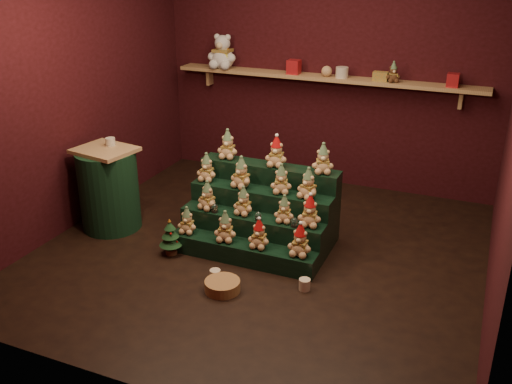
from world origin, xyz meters
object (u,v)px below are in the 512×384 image
at_px(snow_globe_a, 215,208).
at_px(mug_right, 305,284).
at_px(riser_tier_front, 242,252).
at_px(snow_globe_b, 258,216).
at_px(mini_christmas_tree, 170,237).
at_px(mug_left, 215,275).
at_px(brown_bear, 393,72).
at_px(snow_globe_c, 294,222).
at_px(white_bear, 223,47).
at_px(wicker_basket, 222,286).
at_px(side_table, 109,189).

distance_m(snow_globe_a, mug_right, 1.16).
height_order(riser_tier_front, snow_globe_b, snow_globe_b).
height_order(mini_christmas_tree, mug_left, mini_christmas_tree).
bearing_deg(snow_globe_a, mug_right, -20.93).
height_order(riser_tier_front, brown_bear, brown_bear).
height_order(mini_christmas_tree, brown_bear, brown_bear).
height_order(snow_globe_b, snow_globe_c, snow_globe_c).
height_order(mug_left, white_bear, white_bear).
bearing_deg(riser_tier_front, white_bear, 119.63).
xyz_separation_m(mug_right, wicker_basket, (-0.63, -0.29, -0.00)).
xyz_separation_m(snow_globe_b, snow_globe_c, (0.35, 0.00, 0.00)).
relative_size(snow_globe_b, wicker_basket, 0.27).
bearing_deg(snow_globe_c, brown_bear, 77.40).
xyz_separation_m(side_table, wicker_basket, (1.58, -0.65, -0.37)).
distance_m(snow_globe_b, mug_left, 0.68).
height_order(riser_tier_front, side_table, side_table).
relative_size(snow_globe_c, mini_christmas_tree, 0.24).
bearing_deg(riser_tier_front, wicker_basket, -84.46).
height_order(snow_globe_a, white_bear, white_bear).
height_order(snow_globe_c, side_table, side_table).
bearing_deg(mug_right, side_table, 170.74).
xyz_separation_m(snow_globe_b, brown_bear, (0.78, 1.91, 1.03)).
distance_m(riser_tier_front, snow_globe_c, 0.56).
distance_m(snow_globe_c, mini_christmas_tree, 1.17).
bearing_deg(riser_tier_front, side_table, 175.37).
bearing_deg(mug_left, mini_christmas_tree, 156.99).
height_order(snow_globe_b, brown_bear, brown_bear).
distance_m(mug_left, mug_right, 0.78).
height_order(riser_tier_front, snow_globe_c, snow_globe_c).
xyz_separation_m(mug_left, wicker_basket, (0.13, -0.13, -0.00)).
distance_m(snow_globe_c, mug_right, 0.58).
relative_size(riser_tier_front, snow_globe_a, 16.00).
xyz_separation_m(mini_christmas_tree, brown_bear, (1.54, 2.21, 1.25)).
bearing_deg(riser_tier_front, mini_christmas_tree, -168.23).
distance_m(snow_globe_a, snow_globe_c, 0.79).
relative_size(snow_globe_a, mug_right, 0.89).
xyz_separation_m(mug_right, brown_bear, (0.19, 2.31, 1.38)).
bearing_deg(mug_left, snow_globe_c, 46.46).
xyz_separation_m(mini_christmas_tree, wicker_basket, (0.72, -0.38, -0.13)).
xyz_separation_m(mug_right, white_bear, (-1.86, 2.31, 1.53)).
bearing_deg(white_bear, brown_bear, -0.40).
bearing_deg(mini_christmas_tree, brown_bear, 55.20).
bearing_deg(brown_bear, mug_right, -119.61).
relative_size(side_table, wicker_basket, 2.84).
bearing_deg(wicker_basket, side_table, 157.76).
distance_m(snow_globe_c, brown_bear, 2.21).
relative_size(side_table, white_bear, 1.68).
relative_size(snow_globe_b, mini_christmas_tree, 0.22).
bearing_deg(white_bear, mug_left, -66.44).
relative_size(riser_tier_front, mug_left, 14.82).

